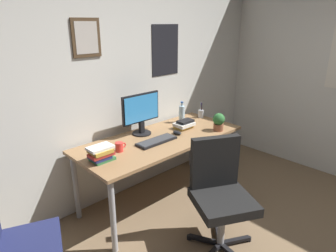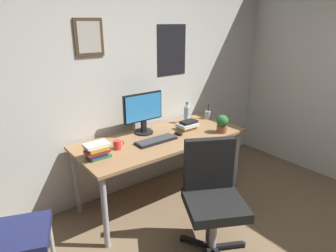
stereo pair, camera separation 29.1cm
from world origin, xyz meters
TOP-DOWN VIEW (x-y plane):
  - wall_back at (0.00, 2.15)m, footprint 4.40×0.10m
  - desk at (0.18, 1.69)m, footprint 1.78×0.76m
  - office_chair at (0.07, 0.85)m, footprint 0.62×0.62m
  - side_chair at (-1.37, 1.40)m, footprint 0.54×0.54m
  - monitor at (0.10, 1.91)m, footprint 0.46×0.20m
  - keyboard at (0.06, 1.63)m, footprint 0.43×0.15m
  - computer_mouse at (0.36, 1.64)m, footprint 0.06×0.11m
  - water_bottle at (0.68, 1.88)m, footprint 0.07×0.07m
  - coffee_mug_near at (-0.33, 1.70)m, footprint 0.11×0.07m
  - potted_plant at (0.77, 1.42)m, footprint 0.13×0.13m
  - pen_cup at (0.99, 1.85)m, footprint 0.07×0.07m
  - book_stack_left at (-0.56, 1.65)m, footprint 0.21×0.17m
  - book_stack_right at (0.55, 1.72)m, footprint 0.22×0.16m

SIDE VIEW (x-z plane):
  - side_chair at x=-1.37m, z-range 0.06..0.94m
  - office_chair at x=0.07m, z-range 0.05..1.00m
  - desk at x=0.18m, z-range 0.29..1.01m
  - keyboard at x=0.06m, z-range 0.72..0.75m
  - computer_mouse at x=0.36m, z-range 0.72..0.76m
  - coffee_mug_near at x=-0.33m, z-range 0.72..0.81m
  - book_stack_right at x=0.55m, z-range 0.72..0.81m
  - pen_cup at x=0.99m, z-range 0.68..0.88m
  - book_stack_left at x=-0.56m, z-range 0.72..0.86m
  - potted_plant at x=0.77m, z-range 0.73..0.92m
  - water_bottle at x=0.68m, z-range 0.70..0.95m
  - monitor at x=0.10m, z-range 0.74..1.18m
  - wall_back at x=0.00m, z-range 0.00..2.60m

